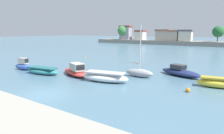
# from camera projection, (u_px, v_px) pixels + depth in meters

# --- Properties ---
(ground_plane) EXTENTS (400.00, 400.00, 0.00)m
(ground_plane) POSITION_uv_depth(u_px,v_px,m) (43.00, 94.00, 16.88)
(ground_plane) COLOR slate
(moored_boat_0) EXTENTS (3.37, 1.52, 1.75)m
(moored_boat_0) POSITION_uv_depth(u_px,v_px,m) (24.00, 66.00, 27.60)
(moored_boat_0) COLOR #3856A8
(moored_boat_0) RESTS_ON ground
(moored_boat_1) EXTENTS (5.26, 2.25, 0.93)m
(moored_boat_1) POSITION_uv_depth(u_px,v_px,m) (43.00, 71.00, 24.84)
(moored_boat_1) COLOR teal
(moored_boat_1) RESTS_ON ground
(moored_boat_2) EXTENTS (5.77, 3.91, 1.66)m
(moored_boat_2) POSITION_uv_depth(u_px,v_px,m) (75.00, 71.00, 24.15)
(moored_boat_2) COLOR #C63833
(moored_boat_2) RESTS_ON ground
(moored_boat_3) EXTENTS (5.69, 2.78, 1.10)m
(moored_boat_3) POSITION_uv_depth(u_px,v_px,m) (105.00, 77.00, 21.08)
(moored_boat_3) COLOR white
(moored_boat_3) RESTS_ON ground
(moored_boat_4) EXTENTS (3.52, 1.20, 6.36)m
(moored_boat_4) POSITION_uv_depth(u_px,v_px,m) (139.00, 73.00, 23.28)
(moored_boat_4) COLOR #9E9EA3
(moored_boat_4) RESTS_ON ground
(moored_boat_5) EXTENTS (5.84, 3.83, 1.38)m
(moored_boat_5) POSITION_uv_depth(u_px,v_px,m) (180.00, 72.00, 23.96)
(moored_boat_5) COLOR navy
(moored_boat_5) RESTS_ON ground
(moored_boat_6) EXTENTS (3.90, 1.84, 1.04)m
(moored_boat_6) POSITION_uv_depth(u_px,v_px,m) (217.00, 83.00, 18.83)
(moored_boat_6) COLOR yellow
(moored_boat_6) RESTS_ON ground
(mooring_buoy_0) EXTENTS (0.27, 0.27, 0.27)m
(mooring_buoy_0) POSITION_uv_depth(u_px,v_px,m) (25.00, 66.00, 30.39)
(mooring_buoy_0) COLOR red
(mooring_buoy_0) RESTS_ON ground
(mooring_buoy_2) EXTENTS (0.25, 0.25, 0.25)m
(mooring_buoy_2) POSITION_uv_depth(u_px,v_px,m) (85.00, 58.00, 39.28)
(mooring_buoy_2) COLOR yellow
(mooring_buoy_2) RESTS_ON ground
(mooring_buoy_3) EXTENTS (0.29, 0.29, 0.29)m
(mooring_buoy_3) POSITION_uv_depth(u_px,v_px,m) (137.00, 63.00, 32.99)
(mooring_buoy_3) COLOR orange
(mooring_buoy_3) RESTS_ON ground
(mooring_buoy_4) EXTENTS (0.40, 0.40, 0.40)m
(mooring_buoy_4) POSITION_uv_depth(u_px,v_px,m) (188.00, 90.00, 17.48)
(mooring_buoy_4) COLOR orange
(mooring_buoy_4) RESTS_ON ground
(distant_shoreline) EXTENTS (91.61, 8.39, 8.39)m
(distant_shoreline) POSITION_uv_depth(u_px,v_px,m) (182.00, 40.00, 78.24)
(distant_shoreline) COLOR gray
(distant_shoreline) RESTS_ON ground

